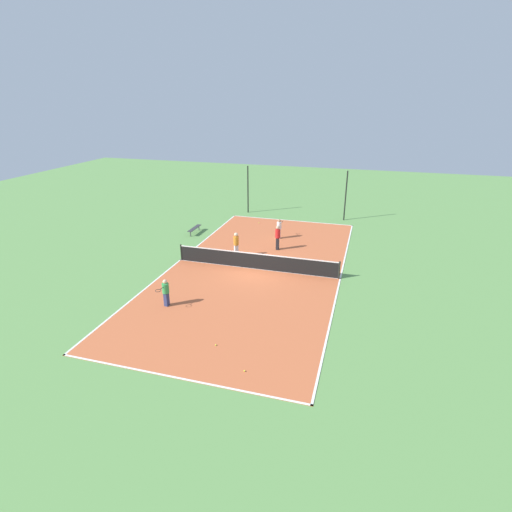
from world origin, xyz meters
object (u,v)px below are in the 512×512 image
(player_far_green, at_px, (166,291))
(fence_post_back_left, at_px, (248,190))
(player_near_white, at_px, (279,227))
(fence_post_back_right, at_px, (346,196))
(tennis_ball_midcourt, at_px, (259,223))
(bench, at_px, (195,229))
(tennis_ball_near_net, at_px, (245,371))
(tennis_ball_left_sideline, at_px, (216,345))
(player_coach_red, at_px, (278,236))
(player_center_orange, at_px, (236,243))
(tennis_net, at_px, (256,261))

(player_far_green, relative_size, fence_post_back_left, 0.35)
(player_near_white, xyz_separation_m, fence_post_back_right, (4.42, 6.50, 1.29))
(tennis_ball_midcourt, bearing_deg, bench, -136.69)
(tennis_ball_near_net, relative_size, tennis_ball_left_sideline, 1.00)
(fence_post_back_left, bearing_deg, tennis_ball_left_sideline, -76.42)
(fence_post_back_right, bearing_deg, player_coach_red, -114.00)
(player_center_orange, distance_m, tennis_ball_left_sideline, 10.60)
(player_far_green, height_order, player_coach_red, player_coach_red)
(player_near_white, bearing_deg, tennis_ball_left_sideline, -177.05)
(tennis_net, xyz_separation_m, tennis_ball_midcourt, (-2.52, 9.51, -0.53))
(player_center_orange, relative_size, fence_post_back_left, 0.40)
(player_center_orange, xyz_separation_m, fence_post_back_right, (6.36, 11.05, 1.17))
(tennis_ball_midcourt, relative_size, tennis_ball_left_sideline, 1.00)
(player_near_white, xyz_separation_m, tennis_ball_left_sideline, (0.60, -14.80, -0.84))
(player_center_orange, bearing_deg, tennis_net, 96.44)
(player_near_white, relative_size, tennis_ball_near_net, 22.68)
(player_near_white, height_order, fence_post_back_left, fence_post_back_left)
(bench, height_order, fence_post_back_right, fence_post_back_right)
(tennis_net, height_order, tennis_ball_midcourt, tennis_net)
(tennis_ball_midcourt, xyz_separation_m, tennis_ball_left_sideline, (3.18, -18.16, 0.00))
(player_center_orange, relative_size, player_far_green, 1.15)
(player_near_white, distance_m, tennis_ball_midcourt, 4.32)
(tennis_net, relative_size, player_far_green, 6.98)
(player_near_white, xyz_separation_m, player_coach_red, (0.46, -2.41, 0.16))
(fence_post_back_right, bearing_deg, tennis_ball_midcourt, -155.89)
(player_near_white, height_order, player_far_green, player_near_white)
(bench, distance_m, player_near_white, 6.87)
(player_center_orange, relative_size, player_coach_red, 0.97)
(player_coach_red, xyz_separation_m, tennis_ball_midcourt, (-3.04, 5.77, -1.00))
(player_coach_red, distance_m, fence_post_back_left, 10.27)
(tennis_ball_near_net, xyz_separation_m, tennis_ball_left_sideline, (-1.78, 1.35, 0.00))
(tennis_ball_left_sideline, bearing_deg, fence_post_back_left, 103.58)
(player_center_orange, height_order, player_far_green, player_center_orange)
(player_near_white, bearing_deg, fence_post_back_right, -33.64)
(player_near_white, height_order, tennis_ball_left_sideline, player_near_white)
(player_near_white, relative_size, fence_post_back_right, 0.35)
(fence_post_back_left, relative_size, fence_post_back_right, 1.00)
(tennis_net, height_order, tennis_ball_near_net, tennis_net)
(fence_post_back_right, bearing_deg, bench, -147.60)
(bench, bearing_deg, player_coach_red, -103.62)
(player_center_orange, bearing_deg, fence_post_back_right, -163.03)
(player_far_green, relative_size, player_coach_red, 0.85)
(tennis_ball_near_net, height_order, tennis_ball_midcourt, same)
(tennis_net, bearing_deg, bench, 140.85)
(tennis_ball_midcourt, bearing_deg, fence_post_back_left, 122.05)
(player_coach_red, xyz_separation_m, fence_post_back_left, (-5.00, 8.90, 1.13))
(player_far_green, bearing_deg, bench, -155.26)
(player_far_green, bearing_deg, player_near_white, 172.42)
(player_coach_red, height_order, tennis_ball_midcourt, player_coach_red)
(player_coach_red, bearing_deg, tennis_ball_left_sideline, -1.89)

